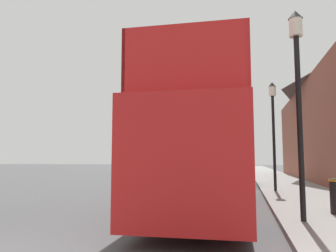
{
  "coord_description": "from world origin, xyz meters",
  "views": [
    {
      "loc": [
        4.55,
        -3.78,
        1.58
      ],
      "look_at": [
        1.97,
        7.49,
        2.76
      ],
      "focal_mm": 35.0,
      "sensor_mm": 36.0,
      "label": 1
    }
  ],
  "objects": [
    {
      "name": "ground_plane",
      "position": [
        0.0,
        21.0,
        0.0
      ],
      "size": [
        144.0,
        144.0,
        0.0
      ],
      "primitive_type": "plane",
      "color": "#4C4C4F"
    },
    {
      "name": "tour_bus",
      "position": [
        3.39,
        7.15,
        1.82
      ],
      "size": [
        2.68,
        10.78,
        4.13
      ],
      "rotation": [
        0.0,
        0.0,
        0.02
      ],
      "color": "red",
      "rests_on": "ground_plane"
    },
    {
      "name": "lamp_post_nearest",
      "position": [
        5.9,
        4.57,
        3.65
      ],
      "size": [
        0.35,
        0.35,
        5.14
      ],
      "color": "black",
      "rests_on": "sidewalk"
    },
    {
      "name": "lamp_post_second",
      "position": [
        5.97,
        12.18,
        3.62
      ],
      "size": [
        0.35,
        0.35,
        5.09
      ],
      "color": "black",
      "rests_on": "sidewalk"
    },
    {
      "name": "parked_car_ahead_of_bus",
      "position": [
        4.22,
        15.88,
        0.69
      ],
      "size": [
        1.86,
        3.95,
        1.49
      ],
      "rotation": [
        0.0,
        0.0,
        -0.01
      ],
      "color": "navy",
      "rests_on": "ground_plane"
    },
    {
      "name": "sidewalk",
      "position": [
        7.04,
        18.0,
        0.07
      ],
      "size": [
        3.37,
        108.0,
        0.14
      ],
      "color": "gray",
      "rests_on": "ground_plane"
    }
  ]
}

